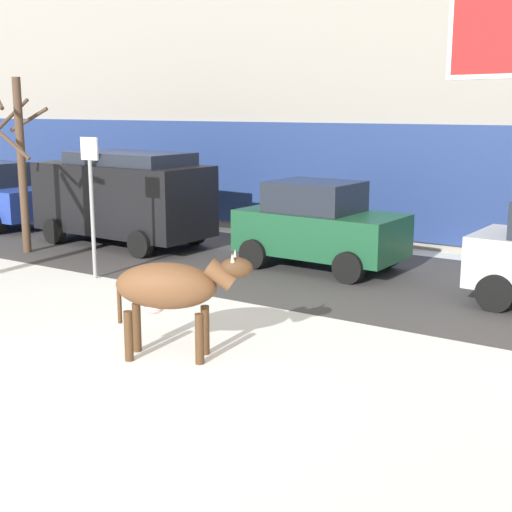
{
  "coord_description": "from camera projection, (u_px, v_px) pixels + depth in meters",
  "views": [
    {
      "loc": [
        5.92,
        -5.43,
        3.39
      ],
      "look_at": [
        -0.14,
        3.69,
        1.1
      ],
      "focal_mm": 49.97,
      "sensor_mm": 36.0,
      "label": 1
    }
  ],
  "objects": [
    {
      "name": "pedestrian_far_left",
      "position": [
        133.0,
        191.0,
        21.81
      ],
      "size": [
        0.36,
        0.24,
        1.73
      ],
      "color": "#282833",
      "rests_on": "ground"
    },
    {
      "name": "car_black_van",
      "position": [
        123.0,
        195.0,
        17.69
      ],
      "size": [
        4.65,
        2.22,
        2.32
      ],
      "color": "black",
      "rests_on": "ground"
    },
    {
      "name": "street_sign",
      "position": [
        92.0,
        196.0,
        14.07
      ],
      "size": [
        0.44,
        0.08,
        2.82
      ],
      "color": "gray",
      "rests_on": "ground"
    },
    {
      "name": "car_darkgreen_hatchback",
      "position": [
        319.0,
        225.0,
        15.13
      ],
      "size": [
        3.55,
        2.0,
        1.86
      ],
      "color": "#194C2D",
      "rests_on": "ground"
    },
    {
      "name": "bare_tree_left_lot",
      "position": [
        19.0,
        157.0,
        16.53
      ],
      "size": [
        1.52,
        1.52,
        4.07
      ],
      "color": "#4C3828",
      "rests_on": "ground"
    },
    {
      "name": "cow_brown",
      "position": [
        171.0,
        288.0,
        9.64
      ],
      "size": [
        1.88,
        1.22,
        1.54
      ],
      "color": "brown",
      "rests_on": "ground"
    },
    {
      "name": "ground_plane",
      "position": [
        92.0,
        403.0,
        8.33
      ],
      "size": [
        120.0,
        120.0,
        0.0
      ],
      "primitive_type": "plane",
      "color": "white"
    },
    {
      "name": "road_strip",
      "position": [
        363.0,
        279.0,
        14.36
      ],
      "size": [
        60.0,
        5.6,
        0.01
      ],
      "primitive_type": "cube",
      "color": "#423F3F",
      "rests_on": "ground"
    }
  ]
}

